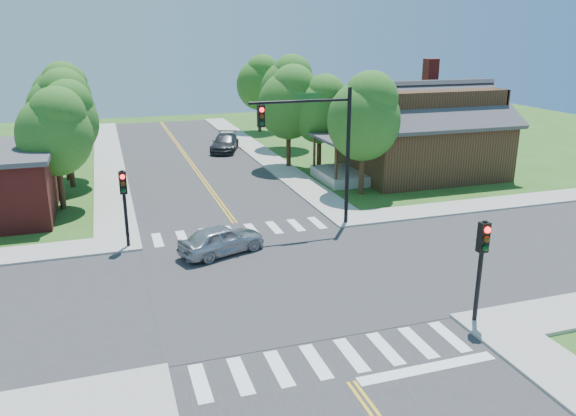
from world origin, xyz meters
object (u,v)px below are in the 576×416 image
object	(u,v)px
signal_mast_ne	(318,136)
signal_pole_nw	(124,195)
signal_pole_se	(482,253)
house_ne	(421,128)
car_silver	(222,240)
car_dgrey	(225,143)

from	to	relation	value
signal_mast_ne	signal_pole_nw	world-z (taller)	signal_mast_ne
signal_mast_ne	signal_pole_se	bearing A→B (deg)	-81.44
signal_mast_ne	signal_pole_se	world-z (taller)	signal_mast_ne
signal_pole_se	house_ne	xyz separation A→B (m)	(9.51, 19.86, 0.67)
signal_mast_ne	signal_pole_nw	bearing A→B (deg)	-179.93
signal_pole_nw	house_ne	bearing A→B (deg)	22.69
signal_mast_ne	car_silver	size ratio (longest dim) A/B	1.66
signal_mast_ne	house_ne	bearing A→B (deg)	37.68
signal_mast_ne	car_dgrey	bearing A→B (deg)	91.13
car_dgrey	signal_pole_se	bearing A→B (deg)	-66.35
signal_pole_se	signal_pole_nw	xyz separation A→B (m)	(-11.20, 11.20, 0.00)
signal_pole_se	car_dgrey	xyz separation A→B (m)	(-2.10, 32.11, -1.94)
signal_pole_se	car_silver	distance (m)	11.75
signal_pole_se	signal_pole_nw	distance (m)	15.84
signal_pole_se	car_silver	world-z (taller)	signal_pole_se
house_ne	car_silver	distance (m)	19.98
car_dgrey	car_silver	bearing A→B (deg)	-82.46
signal_mast_ne	car_silver	xyz separation A→B (m)	(-5.45, -2.09, -4.16)
house_ne	car_silver	world-z (taller)	house_ne
signal_pole_nw	signal_mast_ne	bearing A→B (deg)	0.07
signal_pole_nw	house_ne	size ratio (longest dim) A/B	0.29
signal_pole_nw	car_dgrey	world-z (taller)	signal_pole_nw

